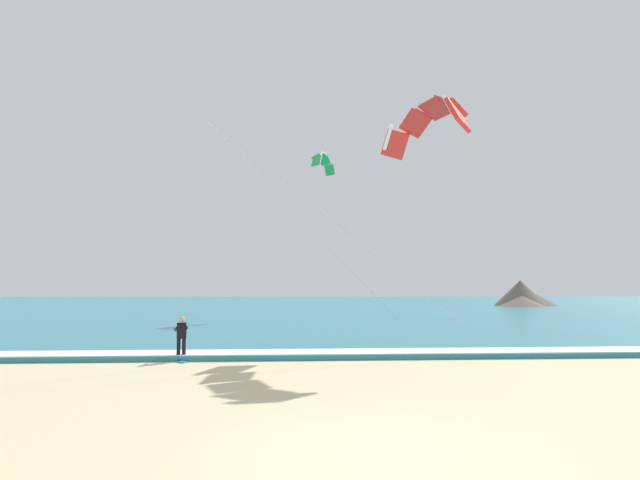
# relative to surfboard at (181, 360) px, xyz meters

# --- Properties ---
(ground_plane) EXTENTS (200.00, 200.00, 0.00)m
(ground_plane) POSITION_rel_surfboard_xyz_m (5.65, -11.93, -0.03)
(ground_plane) COLOR beige
(sea) EXTENTS (200.00, 120.00, 0.20)m
(sea) POSITION_rel_surfboard_xyz_m (5.65, 59.73, 0.07)
(sea) COLOR teal
(sea) RESTS_ON ground
(surf_foam) EXTENTS (200.00, 1.85, 0.04)m
(surf_foam) POSITION_rel_surfboard_xyz_m (5.65, 0.73, 0.19)
(surf_foam) COLOR white
(surf_foam) RESTS_ON sea
(surfboard) EXTENTS (0.83, 1.47, 0.09)m
(surfboard) POSITION_rel_surfboard_xyz_m (0.00, 0.00, 0.00)
(surfboard) COLOR #239EC6
(surfboard) RESTS_ON ground
(kitesurfer) EXTENTS (0.62, 0.61, 1.69)m
(kitesurfer) POSITION_rel_surfboard_xyz_m (-0.01, 0.02, 0.91)
(kitesurfer) COLOR black
(kitesurfer) RESTS_ON ground
(kite_primary) EXTENTS (11.92, 6.28, 10.49)m
(kite_primary) POSITION_rel_surfboard_xyz_m (10.62, 3.64, 10.64)
(kite_primary) COLOR red
(kite_distant) EXTENTS (2.36, 4.40, 1.66)m
(kite_distant) POSITION_rel_surfboard_xyz_m (7.12, 25.77, 13.74)
(kite_distant) COLOR green
(headland_right) EXTENTS (10.05, 9.97, 3.64)m
(headland_right) POSITION_rel_surfboard_xyz_m (36.25, 51.60, 1.39)
(headland_right) COLOR #665B51
(headland_right) RESTS_ON ground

